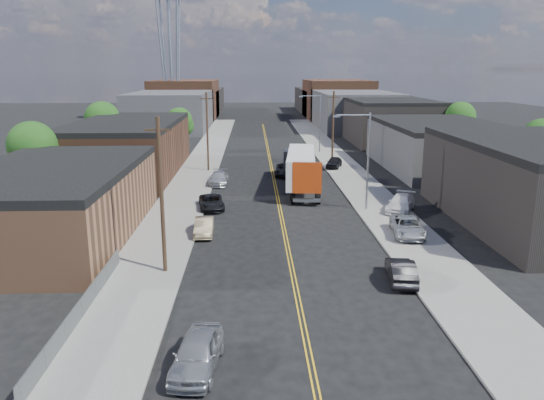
{
  "coord_description": "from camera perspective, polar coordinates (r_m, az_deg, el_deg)",
  "views": [
    {
      "loc": [
        -2.52,
        -22.27,
        12.76
      ],
      "look_at": [
        -0.98,
        19.2,
        2.5
      ],
      "focal_mm": 35.0,
      "sensor_mm": 36.0,
      "label": 1
    }
  ],
  "objects": [
    {
      "name": "tree_left_mid",
      "position": [
        80.51,
        -17.73,
        8.05
      ],
      "size": [
        5.1,
        5.04,
        8.37
      ],
      "color": "black",
      "rests_on": "ground"
    },
    {
      "name": "ground",
      "position": [
        83.29,
        -0.37,
        5.07
      ],
      "size": [
        260.0,
        260.0,
        0.0
      ],
      "primitive_type": "plane",
      "color": "black",
      "rests_on": "ground"
    },
    {
      "name": "car_right_lot_b",
      "position": [
        49.78,
        13.69,
        -0.33
      ],
      "size": [
        4.05,
        5.4,
        1.46
      ],
      "primitive_type": "imported",
      "rotation": [
        0.0,
        0.0,
        -0.46
      ],
      "color": "silver",
      "rests_on": "sidewalk_right"
    },
    {
      "name": "skyline_left_b",
      "position": [
        143.55,
        -9.28,
        10.61
      ],
      "size": [
        16.0,
        26.0,
        10.0
      ],
      "primitive_type": "cube",
      "color": "#533221",
      "rests_on": "ground"
    },
    {
      "name": "sidewalk_left",
      "position": [
        68.81,
        -7.93,
        3.13
      ],
      "size": [
        5.0,
        140.0,
        0.15
      ],
      "primitive_type": "cube",
      "color": "slate",
      "rests_on": "ground"
    },
    {
      "name": "warehouse_brown",
      "position": [
        68.71,
        -15.2,
        5.49
      ],
      "size": [
        12.0,
        26.0,
        6.6
      ],
      "color": "#533221",
      "rests_on": "ground"
    },
    {
      "name": "skyline_left_a",
      "position": [
        118.89,
        -10.72,
        9.42
      ],
      "size": [
        16.0,
        30.0,
        8.0
      ],
      "primitive_type": "cube",
      "color": "#3A3A3D",
      "rests_on": "ground"
    },
    {
      "name": "car_left_d",
      "position": [
        60.46,
        -5.76,
        2.33
      ],
      "size": [
        2.17,
        5.05,
        1.45
      ],
      "primitive_type": "imported",
      "rotation": [
        0.0,
        0.0,
        -0.03
      ],
      "color": "#B3B6B8",
      "rests_on": "ground"
    },
    {
      "name": "tree_left_near",
      "position": [
        57.0,
        -24.28,
        5.02
      ],
      "size": [
        4.85,
        4.76,
        7.91
      ],
      "color": "black",
      "rests_on": "ground"
    },
    {
      "name": "car_right_oncoming",
      "position": [
        33.82,
        13.72,
        -7.4
      ],
      "size": [
        2.02,
        4.48,
        1.43
      ],
      "primitive_type": "imported",
      "rotation": [
        0.0,
        0.0,
        3.02
      ],
      "color": "black",
      "rests_on": "ground"
    },
    {
      "name": "sidewalk_right",
      "position": [
        69.5,
        7.88,
        3.24
      ],
      "size": [
        5.0,
        140.0,
        0.15
      ],
      "primitive_type": "cube",
      "color": "slate",
      "rests_on": "ground"
    },
    {
      "name": "car_left_b",
      "position": [
        42.22,
        -7.32,
        -2.87
      ],
      "size": [
        1.55,
        4.1,
        1.34
      ],
      "primitive_type": "imported",
      "rotation": [
        0.0,
        0.0,
        0.03
      ],
      "color": "#948260",
      "rests_on": "ground"
    },
    {
      "name": "centerline",
      "position": [
        68.51,
        0.02,
        3.16
      ],
      "size": [
        0.32,
        120.0,
        0.01
      ],
      "primitive_type": "cube",
      "color": "gold",
      "rests_on": "ground"
    },
    {
      "name": "chainlink_fence",
      "position": [
        29.85,
        -19.81,
        -10.91
      ],
      "size": [
        0.05,
        16.0,
        1.22
      ],
      "color": "slate",
      "rests_on": "ground"
    },
    {
      "name": "tree_left_far",
      "position": [
        85.43,
        -9.9,
        8.18
      ],
      "size": [
        4.35,
        4.2,
        6.97
      ],
      "color": "black",
      "rests_on": "ground"
    },
    {
      "name": "industrial_right_c",
      "position": [
        97.81,
        12.53,
        8.3
      ],
      "size": [
        14.0,
        22.0,
        7.6
      ],
      "color": "black",
      "rests_on": "ground"
    },
    {
      "name": "tree_right_near",
      "position": [
        67.22,
        27.02,
        5.64
      ],
      "size": [
        4.6,
        4.48,
        7.44
      ],
      "color": "black",
      "rests_on": "ground"
    },
    {
      "name": "car_ahead_truck",
      "position": [
        65.51,
        1.43,
        3.29
      ],
      "size": [
        2.79,
        5.36,
        1.44
      ],
      "primitive_type": "imported",
      "rotation": [
        0.0,
        0.0,
        -0.08
      ],
      "color": "black",
      "rests_on": "ground"
    },
    {
      "name": "car_right_lot_a",
      "position": [
        42.6,
        14.4,
        -2.79
      ],
      "size": [
        2.97,
        5.34,
        1.41
      ],
      "primitive_type": "imported",
      "rotation": [
        0.0,
        0.0,
        -0.13
      ],
      "color": "#BABEC0",
      "rests_on": "sidewalk_right"
    },
    {
      "name": "car_left_a",
      "position": [
        24.15,
        -8.06,
        -15.97
      ],
      "size": [
        2.4,
        4.84,
        1.59
      ],
      "primitive_type": "imported",
      "rotation": [
        0.0,
        0.0,
        -0.12
      ],
      "color": "#A8AAAD",
      "rests_on": "ground"
    },
    {
      "name": "car_right_lot_c",
      "position": [
        70.32,
        6.69,
        4.05
      ],
      "size": [
        2.91,
        4.47,
        1.42
      ],
      "primitive_type": "imported",
      "rotation": [
        0.0,
        0.0,
        -0.33
      ],
      "color": "black",
      "rests_on": "sidewalk_right"
    },
    {
      "name": "semi_truck",
      "position": [
        58.17,
        2.99,
        3.64
      ],
      "size": [
        4.03,
        16.52,
        4.27
      ],
      "rotation": [
        0.0,
        0.0,
        -0.1
      ],
      "color": "silver",
      "rests_on": "ground"
    },
    {
      "name": "car_left_c",
      "position": [
        49.91,
        -6.52,
        -0.24
      ],
      "size": [
        2.82,
        5.0,
        1.32
      ],
      "primitive_type": "imported",
      "rotation": [
        0.0,
        0.0,
        0.14
      ],
      "color": "black",
      "rests_on": "ground"
    },
    {
      "name": "skyline_right_c",
      "position": [
        164.08,
        5.87,
        10.58
      ],
      "size": [
        16.0,
        40.0,
        7.0
      ],
      "primitive_type": "cube",
      "color": "black",
      "rests_on": "ground"
    },
    {
      "name": "skyline_right_b",
      "position": [
        144.25,
        6.98,
        10.7
      ],
      "size": [
        16.0,
        26.0,
        10.0
      ],
      "primitive_type": "cube",
      "color": "#533221",
      "rests_on": "ground"
    },
    {
      "name": "warehouse_tan",
      "position": [
        44.28,
        -22.53,
        -0.19
      ],
      "size": [
        12.0,
        22.0,
        5.6
      ],
      "color": "brown",
      "rests_on": "ground"
    },
    {
      "name": "streetlight_far",
      "position": [
        83.22,
        4.92,
        8.71
      ],
      "size": [
        3.39,
        0.25,
        9.0
      ],
      "color": "gray",
      "rests_on": "ground"
    },
    {
      "name": "utility_pole_left_far",
      "position": [
        67.94,
        -6.97,
        7.34
      ],
      "size": [
        1.6,
        0.26,
        10.0
      ],
      "color": "black",
      "rests_on": "ground"
    },
    {
      "name": "utility_pole_right",
      "position": [
        71.49,
        6.57,
        7.68
      ],
      "size": [
        1.6,
        0.26,
        10.0
      ],
      "color": "black",
      "rests_on": "ground"
    },
    {
      "name": "industrial_right_b",
      "position": [
        73.18,
        17.55,
        5.62
      ],
      "size": [
        14.0,
        24.0,
        6.1
      ],
      "color": "#3A3A3D",
      "rests_on": "ground"
    },
    {
      "name": "streetlight_near",
      "position": [
        48.91,
        9.87,
        4.94
      ],
      "size": [
        3.39,
        0.25,
        9.0
      ],
      "color": "gray",
      "rests_on": "ground"
    },
    {
      "name": "utility_pole_left_near",
      "position": [
        33.64,
        -11.8,
        0.49
      ],
      "size": [
        1.6,
        0.26,
        10.0
      ],
      "color": "black",
      "rests_on": "ground"
    },
    {
      "name": "tree_right_far",
      "position": [
        88.81,
        19.61,
        8.19
      ],
      "size": [
        4.85,
        4.76,
        7.91
      ],
      "color": "black",
      "rests_on": "ground"
    },
    {
      "name": "skyline_right_a",
      "position": [
        119.73,
        8.84,
        9.53
      ],
      "size": [
        16.0,
        30.0,
        8.0
      ],
      "primitive_type": "cube",
      "color": "#3A3A3D",
      "rests_on": "ground"
    },
    {
      "name": "skyline_left_c",
      "position": [
        163.47,
        -8.4,
        10.49
      ],
      "size": [
        16.0,
        40.0,
        7.0
      ],
      "primitive_type": "cube",
      "color": "black",
      "rests_on": "ground"
    }
  ]
}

